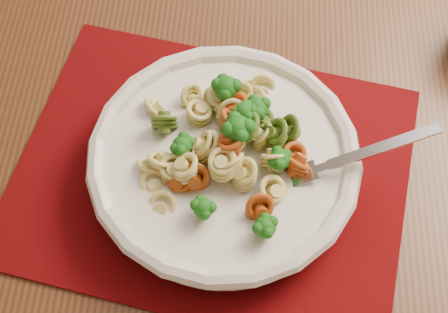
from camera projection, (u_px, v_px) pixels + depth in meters
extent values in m
cube|color=#552D17|center=(277.00, 74.00, 0.76)|extent=(1.72, 1.34, 0.04)
cube|color=#4F0306|center=(212.00, 172.00, 0.67)|extent=(0.51, 0.47, 0.00)
cylinder|color=beige|center=(224.00, 173.00, 0.66)|extent=(0.12, 0.12, 0.01)
cylinder|color=beige|center=(224.00, 164.00, 0.64)|extent=(0.26, 0.26, 0.03)
torus|color=beige|center=(224.00, 156.00, 0.63)|extent=(0.28, 0.28, 0.02)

